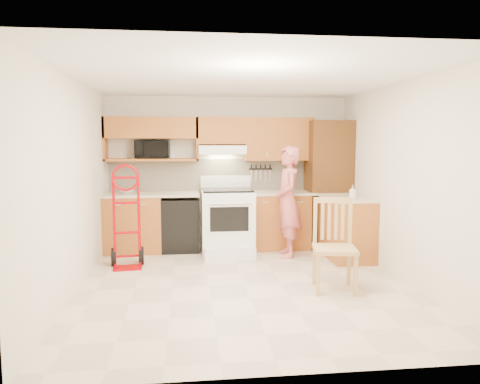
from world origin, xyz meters
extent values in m
cube|color=beige|center=(0.00, 0.00, -0.01)|extent=(4.00, 4.50, 0.02)
cube|color=white|center=(0.00, 0.00, 2.51)|extent=(4.00, 4.50, 0.02)
cube|color=beige|center=(0.00, 2.26, 1.25)|extent=(4.00, 0.02, 2.50)
cube|color=beige|center=(0.00, -2.26, 1.25)|extent=(4.00, 0.02, 2.50)
cube|color=beige|center=(-2.01, 0.00, 1.25)|extent=(0.02, 4.50, 2.50)
cube|color=beige|center=(2.01, 0.00, 1.25)|extent=(0.02, 4.50, 2.50)
cube|color=beige|center=(0.00, 2.23, 1.20)|extent=(3.92, 0.03, 0.55)
cube|color=#A95A28|center=(-1.55, 1.95, 0.45)|extent=(0.90, 0.60, 0.90)
cube|color=black|center=(-0.80, 1.95, 0.42)|extent=(0.60, 0.60, 0.85)
cube|color=#A95A28|center=(0.83, 1.95, 0.45)|extent=(1.14, 0.60, 0.90)
cube|color=beige|center=(-1.25, 1.95, 0.92)|extent=(1.50, 0.63, 0.04)
cube|color=beige|center=(0.83, 1.95, 0.92)|extent=(1.14, 0.63, 0.04)
cube|color=#A95A28|center=(1.70, 1.15, 0.45)|extent=(0.60, 1.00, 0.90)
cube|color=beige|center=(1.70, 1.15, 0.92)|extent=(0.63, 1.00, 0.04)
cube|color=#532A0F|center=(1.65, 1.95, 1.05)|extent=(0.70, 0.60, 2.10)
cube|color=#A95A28|center=(-1.25, 2.08, 1.98)|extent=(1.50, 0.33, 0.34)
cube|color=#A95A28|center=(-1.25, 2.08, 1.47)|extent=(1.50, 0.33, 0.04)
cube|color=#A95A28|center=(-0.12, 2.08, 1.94)|extent=(0.76, 0.33, 0.44)
cube|color=#A95A28|center=(0.83, 2.08, 1.80)|extent=(1.14, 0.33, 0.70)
cube|color=white|center=(-0.12, 2.02, 1.63)|extent=(0.76, 0.46, 0.14)
imported|color=black|center=(-1.24, 2.08, 1.64)|extent=(0.56, 0.39, 0.30)
imported|color=#C85F5D|center=(0.83, 1.35, 0.85)|extent=(0.43, 0.63, 1.70)
imported|color=white|center=(1.70, 0.94, 1.04)|extent=(0.11, 0.11, 0.19)
imported|color=white|center=(-1.64, 1.95, 0.97)|extent=(0.28, 0.28, 0.05)
camera|label=1|loc=(-0.70, -5.51, 1.76)|focal=34.63mm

